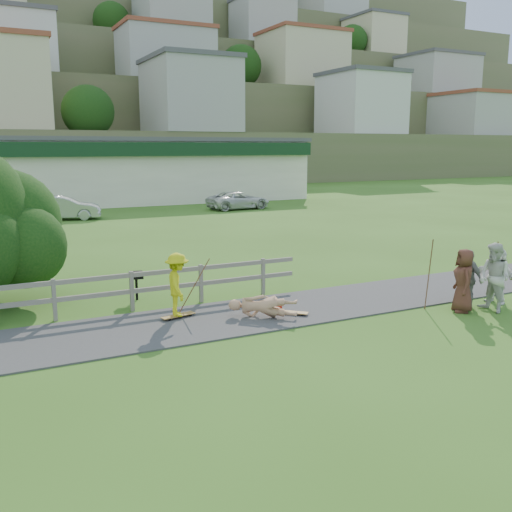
# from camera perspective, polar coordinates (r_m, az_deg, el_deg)

# --- Properties ---
(ground) EXTENTS (260.00, 260.00, 0.00)m
(ground) POSITION_cam_1_polar(r_m,az_deg,el_deg) (13.63, -0.40, -7.95)
(ground) COLOR #365F1B
(ground) RESTS_ON ground
(path) EXTENTS (34.00, 3.00, 0.04)m
(path) POSITION_cam_1_polar(r_m,az_deg,el_deg) (14.92, -2.97, -6.20)
(path) COLOR #3A3A3D
(path) RESTS_ON ground
(fence) EXTENTS (15.05, 0.10, 1.10)m
(fence) POSITION_cam_1_polar(r_m,az_deg,el_deg) (15.36, -21.84, -3.77)
(fence) COLOR slate
(fence) RESTS_ON ground
(strip_mall) EXTENTS (32.50, 10.75, 5.10)m
(strip_mall) POSITION_cam_1_polar(r_m,az_deg,el_deg) (47.54, -15.01, 8.34)
(strip_mall) COLOR beige
(strip_mall) RESTS_ON ground
(skater_rider) EXTENTS (0.81, 1.16, 1.64)m
(skater_rider) POSITION_cam_1_polar(r_m,az_deg,el_deg) (14.78, -7.86, -3.23)
(skater_rider) COLOR #C0C312
(skater_rider) RESTS_ON ground
(skater_fallen) EXTENTS (1.44, 1.65, 0.65)m
(skater_fallen) POSITION_cam_1_polar(r_m,az_deg,el_deg) (14.81, 0.67, -5.09)
(skater_fallen) COLOR tan
(skater_fallen) RESTS_ON ground
(spectator_a) EXTENTS (0.73, 0.93, 1.88)m
(spectator_a) POSITION_cam_1_polar(r_m,az_deg,el_deg) (16.58, 22.72, -2.02)
(spectator_a) COLOR beige
(spectator_a) RESTS_ON ground
(spectator_b) EXTENTS (0.40, 0.95, 1.61)m
(spectator_b) POSITION_cam_1_polar(r_m,az_deg,el_deg) (16.90, 20.40, -2.08)
(spectator_b) COLOR gray
(spectator_b) RESTS_ON ground
(spectator_c) EXTENTS (0.89, 1.00, 1.73)m
(spectator_c) POSITION_cam_1_polar(r_m,az_deg,el_deg) (16.30, 20.04, -2.32)
(spectator_c) COLOR #522A21
(spectator_c) RESTS_ON ground
(spectator_d) EXTENTS (0.62, 1.52, 1.60)m
(spectator_d) POSITION_cam_1_polar(r_m,az_deg,el_deg) (17.59, 22.98, -1.80)
(spectator_d) COLOR silver
(spectator_d) RESTS_ON ground
(car_silver) EXTENTS (4.63, 2.54, 1.45)m
(car_silver) POSITION_cam_1_polar(r_m,az_deg,el_deg) (36.68, -18.72, 4.57)
(car_silver) COLOR #A0A3A7
(car_silver) RESTS_ON ground
(car_white) EXTENTS (4.68, 2.43, 1.26)m
(car_white) POSITION_cam_1_polar(r_m,az_deg,el_deg) (40.70, -1.77, 5.58)
(car_white) COLOR silver
(car_white) RESTS_ON ground
(bbq) EXTENTS (0.42, 0.35, 0.84)m
(bbq) POSITION_cam_1_polar(r_m,az_deg,el_deg) (16.95, -11.86, -2.93)
(bbq) COLOR black
(bbq) RESTS_ON ground
(longboard_rider) EXTENTS (0.96, 0.42, 0.10)m
(longboard_rider) POSITION_cam_1_polar(r_m,az_deg,el_deg) (14.99, -7.78, -6.08)
(longboard_rider) COLOR olive
(longboard_rider) RESTS_ON ground
(longboard_fallen) EXTENTS (0.80, 0.77, 0.10)m
(longboard_fallen) POSITION_cam_1_polar(r_m,az_deg,el_deg) (15.18, 3.55, -5.79)
(longboard_fallen) COLOR olive
(longboard_fallen) RESTS_ON ground
(helmet) EXTENTS (0.31, 0.31, 0.31)m
(helmet) POSITION_cam_1_polar(r_m,az_deg,el_deg) (15.43, 2.06, -5.09)
(helmet) COLOR #A01906
(helmet) RESTS_ON ground
(pole_rider) EXTENTS (0.03, 0.03, 1.71)m
(pole_rider) POSITION_cam_1_polar(r_m,az_deg,el_deg) (15.33, -6.23, -2.55)
(pole_rider) COLOR brown
(pole_rider) RESTS_ON ground
(pole_spec_left) EXTENTS (0.03, 0.03, 1.95)m
(pole_spec_left) POSITION_cam_1_polar(r_m,az_deg,el_deg) (16.25, 16.90, -1.77)
(pole_spec_left) COLOR brown
(pole_spec_left) RESTS_ON ground
(pole_spec_right) EXTENTS (0.03, 0.03, 1.76)m
(pole_spec_right) POSITION_cam_1_polar(r_m,az_deg,el_deg) (17.66, 22.68, -1.46)
(pole_spec_right) COLOR brown
(pole_spec_right) RESTS_ON ground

